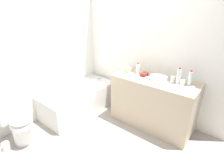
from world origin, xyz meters
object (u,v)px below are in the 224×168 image
(water_bottle_1, at_px, (138,69))
(sink_basin, at_px, (159,78))
(toilet, at_px, (17,122))
(water_bottle_0, at_px, (190,78))
(bathtub, at_px, (80,98))
(drinking_glass_0, at_px, (173,79))
(toilet_paper_roll, at_px, (6,146))
(soap_dish, at_px, (192,87))
(sink_faucet, at_px, (163,75))
(tissue_box, at_px, (128,69))
(amenity_basket, at_px, (144,74))
(drinking_glass_1, at_px, (182,83))
(water_bottle_2, at_px, (179,76))

(water_bottle_1, bearing_deg, sink_basin, -95.19)
(toilet, relative_size, water_bottle_1, 3.54)
(sink_basin, height_order, water_bottle_0, water_bottle_0)
(bathtub, bearing_deg, drinking_glass_0, -71.53)
(water_bottle_0, height_order, toilet_paper_roll, water_bottle_0)
(sink_basin, bearing_deg, soap_dish, -87.31)
(drinking_glass_0, xyz_separation_m, soap_dish, (-0.02, -0.31, -0.04))
(sink_faucet, distance_m, tissue_box, 0.64)
(soap_dish, xyz_separation_m, tissue_box, (-0.01, 1.15, 0.04))
(tissue_box, bearing_deg, amenity_basket, -89.37)
(tissue_box, xyz_separation_m, toilet_paper_roll, (-1.99, 0.84, -0.87))
(drinking_glass_0, xyz_separation_m, drinking_glass_1, (-0.02, -0.16, -0.00))
(toilet, relative_size, soap_dish, 8.09)
(sink_basin, relative_size, water_bottle_0, 1.15)
(bathtub, bearing_deg, amenity_basket, -65.47)
(sink_basin, relative_size, drinking_glass_0, 2.88)
(toilet, xyz_separation_m, sink_basin, (1.73, -1.47, 0.55))
(sink_faucet, xyz_separation_m, soap_dish, (-0.14, -0.53, -0.02))
(toilet, distance_m, amenity_basket, 2.18)
(sink_basin, height_order, toilet_paper_roll, sink_basin)
(tissue_box, bearing_deg, sink_basin, -91.75)
(toilet_paper_roll, bearing_deg, bathtub, -0.88)
(drinking_glass_0, xyz_separation_m, toilet_paper_roll, (-2.02, 1.68, -0.88))
(water_bottle_2, bearing_deg, water_bottle_0, -78.38)
(tissue_box, bearing_deg, drinking_glass_0, -88.00)
(water_bottle_1, bearing_deg, toilet, 149.39)
(bathtub, relative_size, toilet_paper_roll, 12.72)
(water_bottle_0, relative_size, toilet_paper_roll, 1.99)
(water_bottle_1, height_order, water_bottle_2, water_bottle_2)
(toilet, bearing_deg, drinking_glass_0, 43.86)
(sink_basin, height_order, sink_faucet, sink_basin)
(bathtub, distance_m, toilet, 1.23)
(water_bottle_2, relative_size, soap_dish, 2.88)
(water_bottle_1, distance_m, toilet_paper_roll, 2.44)
(water_bottle_2, xyz_separation_m, toilet_paper_roll, (-2.02, 1.76, -0.95))
(soap_dish, bearing_deg, toilet_paper_roll, 135.10)
(toilet, xyz_separation_m, water_bottle_0, (1.82, -1.93, 0.63))
(toilet, relative_size, sink_basin, 2.59)
(drinking_glass_1, bearing_deg, toilet_paper_roll, 137.39)
(sink_faucet, distance_m, soap_dish, 0.55)
(drinking_glass_0, bearing_deg, drinking_glass_1, -98.54)
(toilet, bearing_deg, toilet_paper_roll, -91.16)
(sink_basin, bearing_deg, toilet, 139.77)
(toilet, distance_m, drinking_glass_1, 2.61)
(drinking_glass_0, height_order, drinking_glass_1, drinking_glass_0)
(drinking_glass_0, bearing_deg, water_bottle_0, -81.29)
(bathtub, distance_m, drinking_glass_0, 1.87)
(sink_basin, bearing_deg, bathtub, 109.35)
(toilet, relative_size, drinking_glass_1, 8.20)
(water_bottle_2, relative_size, tissue_box, 2.16)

